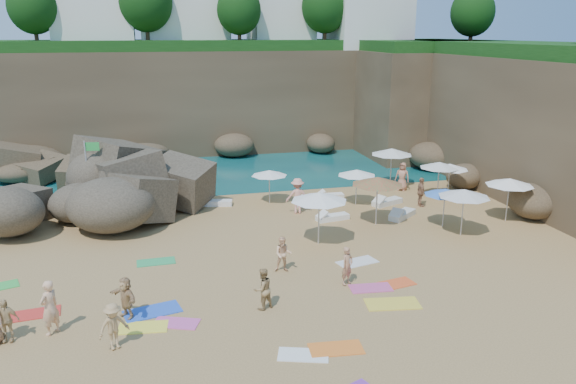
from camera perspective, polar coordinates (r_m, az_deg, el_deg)
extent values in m
plane|color=tan|center=(24.50, -2.88, -6.69)|extent=(120.00, 120.00, 0.00)
plane|color=#0C4751|center=(53.23, -9.12, 5.58)|extent=(120.00, 120.00, 0.00)
cube|color=brown|center=(47.93, -6.38, 9.37)|extent=(44.00, 8.00, 8.00)
cube|color=brown|center=(38.49, 23.61, 6.53)|extent=(8.00, 30.00, 8.00)
cube|color=brown|center=(47.56, 12.92, 9.02)|extent=(10.00, 12.00, 8.00)
cube|color=white|center=(48.38, -19.16, 16.70)|extent=(6.00, 5.00, 5.50)
cube|color=white|center=(49.35, -10.61, 17.83)|extent=(7.00, 6.00, 6.50)
cube|color=white|center=(49.51, -0.78, 17.21)|extent=(5.00, 5.00, 5.00)
cube|color=white|center=(49.70, 8.05, 17.64)|extent=(6.00, 6.00, 6.00)
sphere|color=#11380F|center=(46.90, -24.49, 16.78)|extent=(3.60, 3.60, 3.60)
sphere|color=#11380F|center=(46.27, -14.29, 18.20)|extent=(4.05, 4.05, 4.05)
sphere|color=#11380F|center=(45.82, -5.01, 17.93)|extent=(3.42, 3.42, 3.42)
sphere|color=#11380F|center=(47.44, 3.80, 18.27)|extent=(3.78, 3.78, 3.78)
sphere|color=#11380F|center=(44.73, 18.25, 16.97)|extent=(3.15, 3.15, 3.15)
cylinder|color=white|center=(54.03, -27.11, 7.41)|extent=(0.10, 0.10, 6.00)
cylinder|color=white|center=(53.71, -25.55, 7.56)|extent=(0.10, 0.10, 6.00)
cylinder|color=silver|center=(31.68, -19.67, 1.40)|extent=(0.08, 0.08, 3.95)
cube|color=green|center=(31.29, -19.25, 4.38)|extent=(0.69, 0.11, 0.44)
cylinder|color=silver|center=(31.85, -1.90, 0.44)|extent=(0.05, 0.05, 1.82)
cone|color=white|center=(31.63, -1.92, 1.96)|extent=(2.04, 2.04, 0.31)
cylinder|color=silver|center=(35.86, 10.41, 2.36)|extent=(0.07, 0.07, 2.30)
cone|color=silver|center=(35.62, 10.50, 4.07)|extent=(2.58, 2.58, 0.39)
cylinder|color=silver|center=(34.29, 16.01, 1.03)|extent=(0.06, 0.06, 1.91)
cone|color=white|center=(34.08, 16.12, 2.51)|extent=(2.14, 2.14, 0.33)
cylinder|color=silver|center=(33.99, 15.02, 1.08)|extent=(0.06, 0.06, 2.04)
cone|color=silver|center=(33.77, 15.14, 2.67)|extent=(2.28, 2.28, 0.35)
cylinder|color=silver|center=(25.69, 3.14, -2.84)|extent=(0.07, 0.07, 2.32)
cone|color=white|center=(25.36, 3.18, -0.48)|extent=(2.60, 2.60, 0.40)
cylinder|color=silver|center=(28.56, 9.00, -1.04)|extent=(0.07, 0.07, 2.35)
cone|color=red|center=(28.26, 9.10, 1.13)|extent=(2.63, 2.63, 0.40)
cylinder|color=silver|center=(31.75, 6.94, 0.38)|extent=(0.06, 0.06, 1.93)
cone|color=white|center=(31.51, 7.00, 1.98)|extent=(2.16, 2.16, 0.33)
cylinder|color=silver|center=(28.00, 17.30, -2.13)|extent=(0.06, 0.06, 2.17)
cone|color=silver|center=(27.71, 17.47, -0.10)|extent=(2.43, 2.43, 0.37)
cylinder|color=silver|center=(29.06, 15.55, -1.66)|extent=(0.05, 0.05, 1.85)
cone|color=#3F77D7|center=(28.81, 15.68, 0.01)|extent=(2.08, 2.08, 0.32)
cylinder|color=silver|center=(30.89, 21.41, -0.86)|extent=(0.06, 0.06, 2.14)
cone|color=white|center=(30.63, 21.60, 0.96)|extent=(2.41, 2.41, 0.37)
cube|color=white|center=(31.88, -7.36, -1.10)|extent=(1.93, 1.00, 0.29)
cube|color=white|center=(33.10, 4.28, -0.40)|extent=(1.62, 0.58, 0.25)
cube|color=silver|center=(32.25, 10.05, -1.01)|extent=(1.97, 1.29, 0.29)
cube|color=white|center=(31.75, 2.39, -1.05)|extent=(1.87, 0.67, 0.29)
cube|color=white|center=(29.29, 4.55, -2.59)|extent=(1.82, 0.88, 0.27)
cube|color=silver|center=(30.17, 11.53, -2.28)|extent=(1.91, 1.69, 0.30)
cube|color=blue|center=(21.82, -25.34, -11.27)|extent=(1.56, 0.99, 0.03)
cube|color=#DE56A6|center=(19.72, -11.31, -12.92)|extent=(1.70, 1.27, 0.03)
cube|color=orange|center=(18.05, 4.89, -15.57)|extent=(1.74, 0.99, 0.03)
cube|color=#2FA65B|center=(24.68, -13.26, -6.92)|extent=(1.62, 0.84, 0.03)
cube|color=#FFF143|center=(19.70, -14.52, -13.17)|extent=(1.70, 0.99, 0.03)
cube|color=silver|center=(24.18, 7.05, -7.08)|extent=(1.87, 1.23, 0.03)
cube|color=red|center=(21.76, -24.33, -11.22)|extent=(1.76, 1.01, 0.03)
cube|color=blue|center=(20.62, -13.61, -11.70)|extent=(2.11, 1.38, 0.03)
cube|color=#D45290|center=(21.96, 8.40, -9.62)|extent=(1.66, 0.95, 0.03)
cube|color=#F95A27|center=(22.44, 10.79, -9.16)|extent=(1.69, 1.07, 0.03)
cube|color=yellow|center=(20.91, 10.57, -11.09)|extent=(2.06, 1.25, 0.03)
cube|color=white|center=(17.69, 1.55, -16.22)|extent=(1.69, 1.20, 0.03)
imported|color=#A68453|center=(19.97, -2.58, -9.80)|extent=(0.90, 0.82, 1.52)
imported|color=#F19F89|center=(30.06, 0.97, -0.39)|extent=(1.29, 0.64, 1.93)
imported|color=#A37151|center=(32.13, 13.36, 0.00)|extent=(0.55, 1.02, 1.66)
imported|color=tan|center=(35.17, 11.53, 1.58)|extent=(0.97, 0.90, 1.77)
imported|color=tan|center=(33.83, -10.67, 1.19)|extent=(1.80, 0.59, 1.92)
imported|color=#F0B588|center=(19.88, -23.07, -10.74)|extent=(0.78, 0.81, 1.86)
imported|color=tan|center=(18.68, -17.15, -14.46)|extent=(1.54, 1.77, 0.40)
imported|color=tan|center=(20.31, -26.56, -13.00)|extent=(1.02, 1.52, 0.35)
imported|color=tan|center=(20.38, -16.04, -11.68)|extent=(1.97, 1.94, 0.39)
imported|color=tan|center=(22.08, 5.98, -8.90)|extent=(1.26, 1.57, 0.36)
imported|color=#F9C08D|center=(23.04, -0.50, -7.46)|extent=(1.04, 1.58, 0.55)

